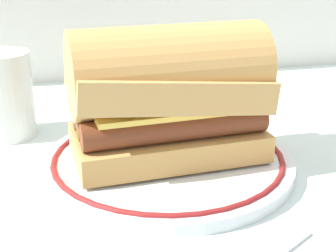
# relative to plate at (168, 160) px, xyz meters

# --- Properties ---
(ground_plane) EXTENTS (1.50, 1.50, 0.00)m
(ground_plane) POSITION_rel_plate_xyz_m (-0.03, 0.02, -0.01)
(ground_plane) COLOR silver
(plate) EXTENTS (0.25, 0.25, 0.01)m
(plate) POSITION_rel_plate_xyz_m (0.00, 0.00, 0.00)
(plate) COLOR white
(plate) RESTS_ON ground_plane
(sausage_sandwich) EXTENTS (0.19, 0.11, 0.13)m
(sausage_sandwich) POSITION_rel_plate_xyz_m (-0.00, 0.00, 0.07)
(sausage_sandwich) COLOR tan
(sausage_sandwich) RESTS_ON plate
(drinking_glass) EXTENTS (0.06, 0.06, 0.10)m
(drinking_glass) POSITION_rel_plate_xyz_m (-0.16, 0.13, 0.03)
(drinking_glass) COLOR silver
(drinking_glass) RESTS_ON ground_plane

